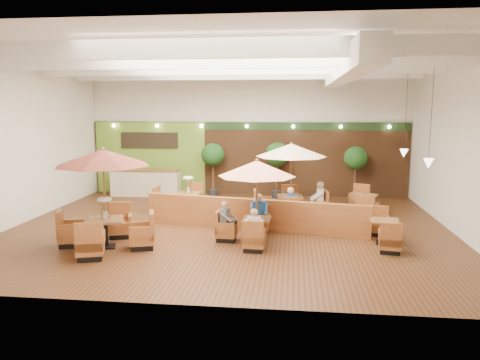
# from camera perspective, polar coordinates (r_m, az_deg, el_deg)

# --- Properties ---
(room) EXTENTS (14.04, 14.00, 5.52)m
(room) POSITION_cam_1_polar(r_m,az_deg,el_deg) (15.86, 0.11, 8.02)
(room) COLOR #381E0F
(room) RESTS_ON ground
(service_counter) EXTENTS (3.00, 0.75, 1.18)m
(service_counter) POSITION_cam_1_polar(r_m,az_deg,el_deg) (20.93, -11.42, -0.33)
(service_counter) COLOR beige
(service_counter) RESTS_ON ground
(booth_divider) EXTENTS (7.16, 1.51, 1.00)m
(booth_divider) POSITION_cam_1_polar(r_m,az_deg,el_deg) (14.83, 1.60, -4.23)
(booth_divider) COLOR brown
(booth_divider) RESTS_ON ground
(table_0) EXTENTS (2.89, 2.89, 2.80)m
(table_0) POSITION_cam_1_polar(r_m,az_deg,el_deg) (13.28, -16.28, -0.08)
(table_0) COLOR brown
(table_0) RESTS_ON ground
(table_1) EXTENTS (2.30, 2.37, 2.42)m
(table_1) POSITION_cam_1_polar(r_m,az_deg,el_deg) (13.32, 1.83, -0.24)
(table_1) COLOR brown
(table_1) RESTS_ON ground
(table_2) EXTENTS (2.65, 2.65, 2.67)m
(table_2) POSITION_cam_1_polar(r_m,az_deg,el_deg) (16.39, 6.23, 1.64)
(table_2) COLOR brown
(table_2) RESTS_ON ground
(table_3) EXTENTS (1.72, 2.55, 1.53)m
(table_3) POSITION_cam_1_polar(r_m,az_deg,el_deg) (17.39, -7.09, -2.52)
(table_3) COLOR brown
(table_3) RESTS_ON ground
(table_4) EXTENTS (0.89, 2.40, 0.87)m
(table_4) POSITION_cam_1_polar(r_m,az_deg,el_deg) (14.05, 17.15, -6.08)
(table_4) COLOR brown
(table_4) RESTS_ON ground
(table_5) EXTENTS (1.13, 2.74, 0.96)m
(table_5) POSITION_cam_1_polar(r_m,az_deg,el_deg) (17.43, 14.75, -3.00)
(table_5) COLOR brown
(table_5) RESTS_ON ground
(topiary_0) EXTENTS (1.01, 1.01, 2.34)m
(topiary_0) POSITION_cam_1_polar(r_m,az_deg,el_deg) (20.25, -3.31, 2.83)
(topiary_0) COLOR black
(topiary_0) RESTS_ON ground
(topiary_1) EXTENTS (1.03, 1.03, 2.39)m
(topiary_1) POSITION_cam_1_polar(r_m,az_deg,el_deg) (19.96, 4.54, 2.85)
(topiary_1) COLOR black
(topiary_1) RESTS_ON ground
(topiary_2) EXTENTS (0.97, 0.97, 2.25)m
(topiary_2) POSITION_cam_1_polar(r_m,az_deg,el_deg) (20.13, 13.90, 2.37)
(topiary_2) COLOR black
(topiary_2) RESTS_ON ground
(diner_0) EXTENTS (0.37, 0.30, 0.73)m
(diner_0) POSITION_cam_1_polar(r_m,az_deg,el_deg) (12.66, 1.72, -5.46)
(diner_0) COLOR white
(diner_0) RESTS_ON ground
(diner_1) EXTENTS (0.38, 0.30, 0.78)m
(diner_1) POSITION_cam_1_polar(r_m,az_deg,el_deg) (14.37, 2.32, -3.64)
(diner_1) COLOR #225293
(diner_1) RESTS_ON ground
(diner_2) EXTENTS (0.33, 0.38, 0.72)m
(diner_2) POSITION_cam_1_polar(r_m,az_deg,el_deg) (13.61, -1.68, -4.45)
(diner_2) COLOR slate
(diner_2) RESTS_ON ground
(diner_3) EXTENTS (0.43, 0.38, 0.80)m
(diner_3) POSITION_cam_1_polar(r_m,az_deg,el_deg) (15.60, 6.14, -2.67)
(diner_3) COLOR #225293
(diner_3) RESTS_ON ground
(diner_4) EXTENTS (0.35, 0.43, 0.86)m
(diner_4) POSITION_cam_1_polar(r_m,az_deg,el_deg) (16.57, 9.55, -1.98)
(diner_4) COLOR white
(diner_4) RESTS_ON ground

